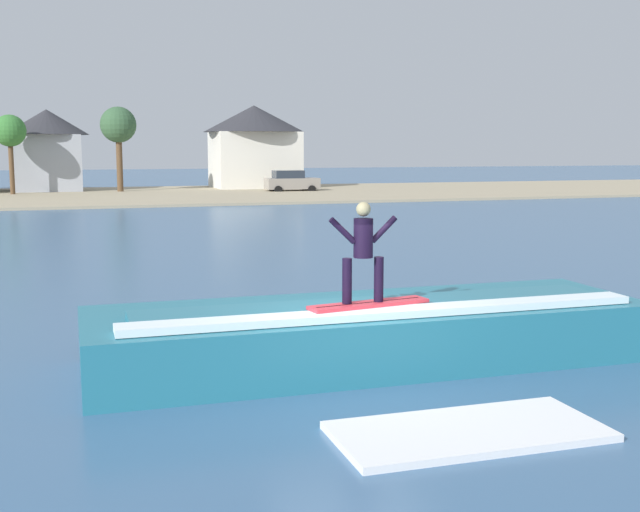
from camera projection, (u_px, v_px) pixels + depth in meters
ground_plane at (353, 379)px, 12.93m from camera, size 260.00×260.00×0.00m
wave_crest at (371, 332)px, 13.89m from camera, size 9.76×2.98×1.13m
surfboard at (369, 304)px, 13.16m from camera, size 2.16×0.76×0.06m
surfer at (363, 247)px, 13.02m from camera, size 1.19×0.32×1.67m
shoreline_bank at (129, 195)px, 61.04m from camera, size 120.00×24.11×0.17m
car_far_shore at (291, 181)px, 66.01m from camera, size 4.40×2.16×1.86m
house_gabled_white at (254, 142)px, 71.29m from camera, size 9.06×9.06×7.46m
house_small_cottage at (48, 147)px, 65.92m from camera, size 6.75×6.75×6.86m
tree_tall_bare at (118, 126)px, 64.39m from camera, size 2.90×2.90×7.02m
tree_short_bushy at (10, 132)px, 60.52m from camera, size 2.43×2.43×6.23m
whitewater_patch at (468, 431)px, 10.40m from camera, size 3.56×1.65×0.10m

